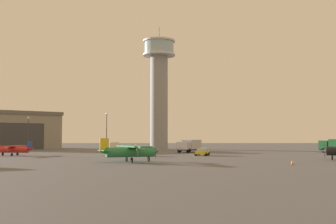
{
  "coord_description": "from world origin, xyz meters",
  "views": [
    {
      "loc": [
        -2.79,
        -53.14,
        3.28
      ],
      "look_at": [
        -1.52,
        29.15,
        8.51
      ],
      "focal_mm": 43.55,
      "sensor_mm": 36.0,
      "label": 1
    }
  ],
  "objects_px": {
    "light_post_west": "(28,131)",
    "light_post_east": "(107,128)",
    "truck_box_green": "(336,145)",
    "car_yellow": "(202,152)",
    "airplane_red": "(14,149)",
    "truck_box_silver": "(190,145)",
    "control_tower": "(159,84)",
    "truck_flatbed_white": "(116,149)",
    "traffic_cone_near_left": "(292,162)",
    "airplane_green": "(130,151)"
  },
  "relations": [
    {
      "from": "light_post_west",
      "to": "light_post_east",
      "type": "distance_m",
      "value": 18.92
    },
    {
      "from": "truck_box_green",
      "to": "car_yellow",
      "type": "height_order",
      "value": "truck_box_green"
    },
    {
      "from": "light_post_west",
      "to": "airplane_red",
      "type": "bearing_deg",
      "value": -77.53
    },
    {
      "from": "truck_box_silver",
      "to": "truck_box_green",
      "type": "xyz_separation_m",
      "value": [
        32.35,
        -1.94,
        0.08
      ]
    },
    {
      "from": "control_tower",
      "to": "truck_flatbed_white",
      "type": "bearing_deg",
      "value": -100.0
    },
    {
      "from": "light_post_west",
      "to": "traffic_cone_near_left",
      "type": "relative_size",
      "value": 13.57
    },
    {
      "from": "control_tower",
      "to": "light_post_east",
      "type": "distance_m",
      "value": 24.14
    },
    {
      "from": "airplane_green",
      "to": "light_post_west",
      "type": "distance_m",
      "value": 50.86
    },
    {
      "from": "control_tower",
      "to": "truck_box_green",
      "type": "xyz_separation_m",
      "value": [
        39.46,
        -29.11,
        -17.41
      ]
    },
    {
      "from": "truck_flatbed_white",
      "to": "traffic_cone_near_left",
      "type": "bearing_deg",
      "value": 170.38
    },
    {
      "from": "car_yellow",
      "to": "truck_flatbed_white",
      "type": "bearing_deg",
      "value": -75.15
    },
    {
      "from": "traffic_cone_near_left",
      "to": "truck_box_green",
      "type": "bearing_deg",
      "value": 60.56
    },
    {
      "from": "truck_box_silver",
      "to": "light_post_west",
      "type": "height_order",
      "value": "light_post_west"
    },
    {
      "from": "airplane_red",
      "to": "light_post_west",
      "type": "relative_size",
      "value": 1.1
    },
    {
      "from": "light_post_west",
      "to": "traffic_cone_near_left",
      "type": "xyz_separation_m",
      "value": [
        47.95,
        -48.75,
        -4.68
      ]
    },
    {
      "from": "airplane_red",
      "to": "truck_flatbed_white",
      "type": "xyz_separation_m",
      "value": [
        18.53,
        0.36,
        -0.05
      ]
    },
    {
      "from": "truck_box_silver",
      "to": "car_yellow",
      "type": "height_order",
      "value": "truck_box_silver"
    },
    {
      "from": "control_tower",
      "to": "truck_box_silver",
      "type": "height_order",
      "value": "control_tower"
    },
    {
      "from": "truck_box_green",
      "to": "airplane_red",
      "type": "bearing_deg",
      "value": 51.32
    },
    {
      "from": "control_tower",
      "to": "light_post_west",
      "type": "bearing_deg",
      "value": -146.45
    },
    {
      "from": "truck_flatbed_white",
      "to": "traffic_cone_near_left",
      "type": "relative_size",
      "value": 10.35
    },
    {
      "from": "airplane_red",
      "to": "traffic_cone_near_left",
      "type": "bearing_deg",
      "value": 158.07
    },
    {
      "from": "control_tower",
      "to": "truck_flatbed_white",
      "type": "xyz_separation_m",
      "value": [
        -7.66,
        -43.41,
        -17.89
      ]
    },
    {
      "from": "control_tower",
      "to": "truck_box_silver",
      "type": "relative_size",
      "value": 4.93
    },
    {
      "from": "car_yellow",
      "to": "truck_box_green",
      "type": "bearing_deg",
      "value": 130.98
    },
    {
      "from": "light_post_west",
      "to": "truck_flatbed_white",
      "type": "bearing_deg",
      "value": -43.82
    },
    {
      "from": "airplane_green",
      "to": "truck_box_silver",
      "type": "bearing_deg",
      "value": 51.41
    },
    {
      "from": "airplane_green",
      "to": "light_post_east",
      "type": "height_order",
      "value": "light_post_east"
    },
    {
      "from": "airplane_red",
      "to": "car_yellow",
      "type": "bearing_deg",
      "value": -170.84
    },
    {
      "from": "airplane_red",
      "to": "car_yellow",
      "type": "relative_size",
      "value": 1.96
    },
    {
      "from": "truck_box_silver",
      "to": "car_yellow",
      "type": "xyz_separation_m",
      "value": [
        1.18,
        -16.53,
        -0.86
      ]
    },
    {
      "from": "truck_flatbed_white",
      "to": "light_post_west",
      "type": "bearing_deg",
      "value": -6.44
    },
    {
      "from": "airplane_green",
      "to": "light_post_west",
      "type": "xyz_separation_m",
      "value": [
        -27.75,
        42.48,
        3.47
      ]
    },
    {
      "from": "light_post_east",
      "to": "truck_box_silver",
      "type": "bearing_deg",
      "value": -30.71
    },
    {
      "from": "truck_box_green",
      "to": "traffic_cone_near_left",
      "type": "distance_m",
      "value": 46.39
    },
    {
      "from": "truck_box_silver",
      "to": "truck_flatbed_white",
      "type": "bearing_deg",
      "value": -9.85
    },
    {
      "from": "truck_box_silver",
      "to": "traffic_cone_near_left",
      "type": "distance_m",
      "value": 43.41
    },
    {
      "from": "airplane_green",
      "to": "airplane_red",
      "type": "xyz_separation_m",
      "value": [
        -22.66,
        19.46,
        -0.25
      ]
    },
    {
      "from": "truck_box_silver",
      "to": "airplane_green",
      "type": "bearing_deg",
      "value": 16.0
    },
    {
      "from": "airplane_red",
      "to": "light_post_east",
      "type": "height_order",
      "value": "light_post_east"
    },
    {
      "from": "airplane_green",
      "to": "truck_box_green",
      "type": "height_order",
      "value": "airplane_green"
    },
    {
      "from": "control_tower",
      "to": "airplane_green",
      "type": "relative_size",
      "value": 3.38
    },
    {
      "from": "control_tower",
      "to": "truck_box_silver",
      "type": "distance_m",
      "value": 33.09
    },
    {
      "from": "control_tower",
      "to": "truck_box_silver",
      "type": "xyz_separation_m",
      "value": [
        7.11,
        -27.18,
        -17.49
      ]
    },
    {
      "from": "airplane_green",
      "to": "light_post_west",
      "type": "bearing_deg",
      "value": 101.01
    },
    {
      "from": "light_post_east",
      "to": "truck_box_green",
      "type": "bearing_deg",
      "value": -14.9
    },
    {
      "from": "airplane_red",
      "to": "truck_flatbed_white",
      "type": "relative_size",
      "value": 1.44
    },
    {
      "from": "airplane_red",
      "to": "truck_box_silver",
      "type": "relative_size",
      "value": 1.25
    },
    {
      "from": "airplane_red",
      "to": "light_post_west",
      "type": "height_order",
      "value": "light_post_west"
    },
    {
      "from": "light_post_west",
      "to": "light_post_east",
      "type": "bearing_deg",
      "value": 17.4
    }
  ]
}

